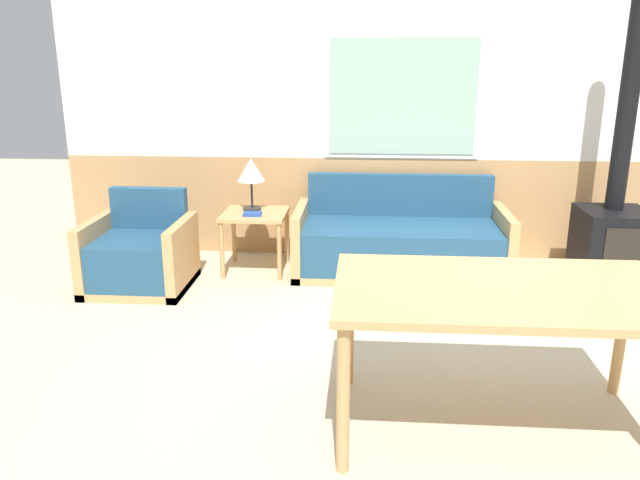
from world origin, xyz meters
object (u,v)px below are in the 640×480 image
table_lamp (251,172)px  wood_stove (615,215)px  armchair (140,257)px  couch (400,244)px  dining_table (503,302)px  side_table (255,222)px

table_lamp → wood_stove: 3.06m
armchair → table_lamp: 1.19m
couch → dining_table: (0.36, -2.40, 0.44)m
table_lamp → wood_stove: (3.04, -0.18, -0.29)m
armchair → dining_table: (2.50, -1.85, 0.44)m
table_lamp → dining_table: table_lamp is taller
table_lamp → side_table: bearing=-68.0°
armchair → table_lamp: size_ratio=1.76×
couch → armchair: size_ratio=2.28×
side_table → table_lamp: (-0.04, 0.10, 0.42)m
couch → side_table: (-1.27, -0.06, 0.19)m
table_lamp → wood_stove: bearing=-3.4°
couch → side_table: 1.28m
side_table → dining_table: size_ratio=0.34×
table_lamp → dining_table: size_ratio=0.28×
couch → wood_stove: 1.77m
couch → armchair: (-2.14, -0.55, -0.00)m
table_lamp → wood_stove: size_ratio=0.19×
side_table → wood_stove: size_ratio=0.23×
dining_table → wood_stove: wood_stove is taller
couch → side_table: size_ratio=3.32×
armchair → side_table: size_ratio=1.45×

